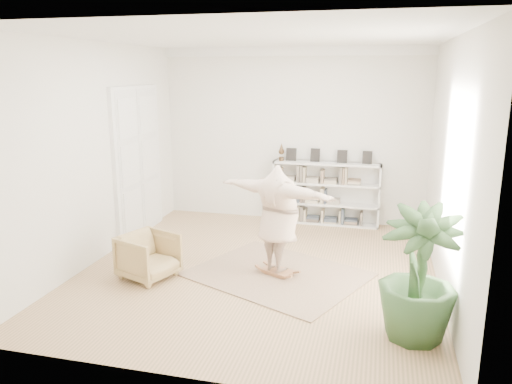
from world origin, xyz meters
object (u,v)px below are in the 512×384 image
at_px(person, 278,216).
at_px(rocker_board, 277,271).
at_px(bookshelf, 326,194).
at_px(armchair, 149,256).
at_px(houseplant, 418,274).

bearing_deg(person, rocker_board, 114.25).
xyz_separation_m(bookshelf, armchair, (-2.32, -3.50, -0.29)).
height_order(bookshelf, person, person).
distance_m(bookshelf, person, 2.98).
xyz_separation_m(armchair, rocker_board, (1.91, 0.57, -0.28)).
bearing_deg(bookshelf, rocker_board, -97.98).
relative_size(armchair, rocker_board, 1.38).
relative_size(bookshelf, person, 1.07).
distance_m(bookshelf, rocker_board, 3.01).
relative_size(bookshelf, armchair, 2.86).
relative_size(armchair, person, 0.37).
distance_m(rocker_board, person, 0.89).
bearing_deg(rocker_board, person, 114.25).
height_order(armchair, rocker_board, armchair).
bearing_deg(houseplant, rocker_board, 143.63).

